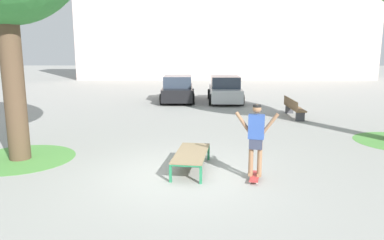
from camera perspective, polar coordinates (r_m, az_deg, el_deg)
The scene contains 9 objects.
ground_plane at distance 8.92m, azimuth -1.81°, elevation -8.70°, with size 120.00×120.00×0.00m, color #999993.
building_facade at distance 37.97m, azimuth 5.37°, elevation 16.42°, with size 29.51×4.00×13.18m, color beige.
skate_box at distance 9.19m, azimuth -0.11°, elevation -5.39°, with size 1.00×1.98×0.46m.
skateboard at distance 8.75m, azimuth 9.80°, elevation -8.73°, with size 0.37×0.82×0.09m.
skater at distance 8.47m, azimuth 10.02°, elevation -2.38°, with size 0.99×0.35×1.69m.
grass_patch_near_left at distance 11.31m, azimuth -25.30°, elevation -5.48°, with size 2.96×2.96×0.01m, color #519342.
car_black at distance 21.37m, azimuth -2.24°, elevation 4.81°, with size 1.98×4.23×1.50m.
car_silver at distance 21.13m, azimuth 5.19°, elevation 4.70°, with size 1.95×4.21×1.50m.
park_bench at distance 16.98m, azimuth 15.63°, elevation 1.95°, with size 0.47×2.40×0.83m.
Camera 1 is at (0.38, -8.39, 3.02)m, focal length 34.00 mm.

